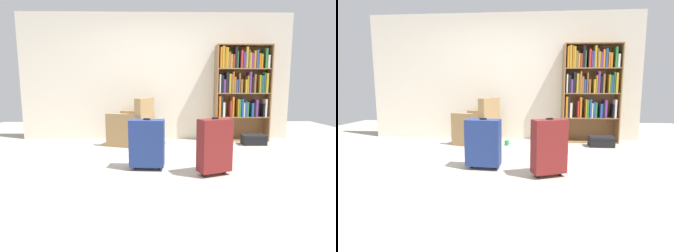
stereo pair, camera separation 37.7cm
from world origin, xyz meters
TOP-DOWN VIEW (x-y plane):
  - ground_plane at (0.00, 0.00)m, footprint 9.85×9.85m
  - back_wall at (0.00, 2.13)m, footprint 5.63×0.10m
  - bookshelf at (1.75, 1.89)m, footprint 1.09×0.34m
  - armchair at (-0.44, 1.53)m, footprint 0.88×0.88m
  - mug at (0.13, 1.41)m, footprint 0.12×0.08m
  - storage_box at (1.89, 1.45)m, footprint 0.45×0.27m
  - suitcase_dark_red at (0.79, -0.31)m, footprint 0.46×0.34m
  - suitcase_navy_blue at (-0.07, -0.05)m, footprint 0.47×0.28m

SIDE VIEW (x-z plane):
  - ground_plane at x=0.00m, z-range 0.00..0.00m
  - mug at x=0.13m, z-range 0.00..0.10m
  - storage_box at x=1.89m, z-range 0.01..0.20m
  - armchair at x=-0.44m, z-range -0.13..0.77m
  - suitcase_navy_blue at x=-0.07m, z-range 0.01..0.71m
  - suitcase_dark_red at x=0.79m, z-range 0.01..0.74m
  - bookshelf at x=1.75m, z-range 0.15..2.08m
  - back_wall at x=0.00m, z-range 0.00..2.60m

